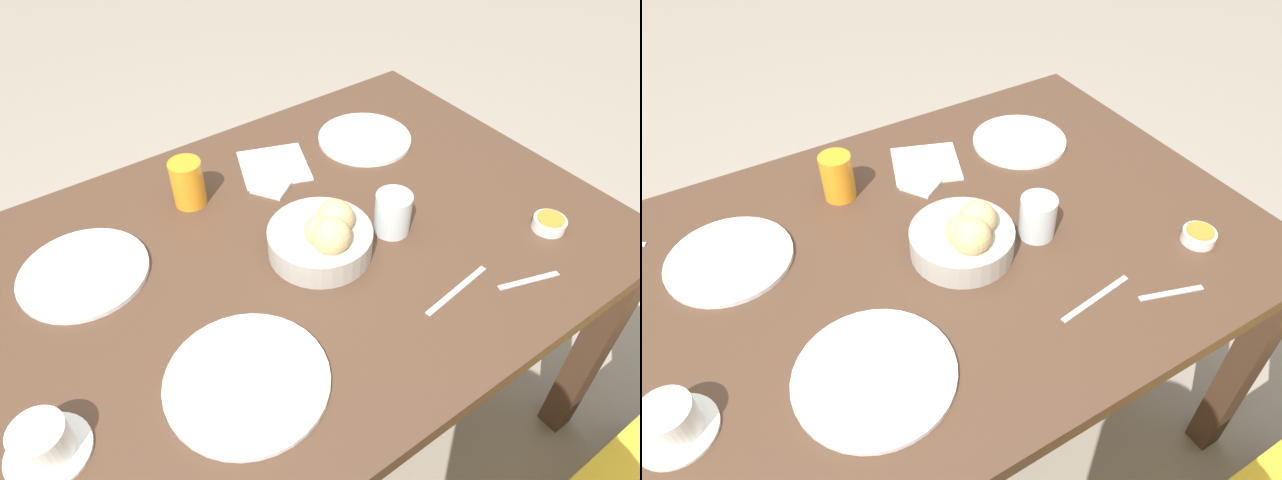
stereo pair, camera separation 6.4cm
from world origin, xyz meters
TOP-DOWN VIEW (x-y plane):
  - ground_plane at (0.00, 0.00)m, footprint 10.00×10.00m
  - dining_table at (0.00, 0.00)m, footprint 1.35×0.90m
  - bread_basket at (-0.06, 0.05)m, footprint 0.20×0.20m
  - plate_near_left at (-0.37, -0.21)m, footprint 0.23×0.23m
  - plate_near_right at (0.34, -0.16)m, footprint 0.24×0.24m
  - plate_far_center at (0.21, 0.22)m, footprint 0.27×0.27m
  - juice_glass at (0.08, -0.24)m, footprint 0.07×0.07m
  - water_tumbler at (-0.21, 0.08)m, footprint 0.07×0.07m
  - coffee_cup at (0.50, 0.15)m, footprint 0.12×0.12m
  - jam_bowl_honey at (-0.48, 0.26)m, footprint 0.07×0.07m
  - fork_silver at (-0.20, 0.27)m, footprint 0.17×0.03m
  - spoon_coffee at (-0.33, 0.33)m, footprint 0.12×0.05m
  - napkin at (-0.13, -0.25)m, footprint 0.20×0.20m
  - cell_phone at (-0.12, -0.21)m, footprint 0.17×0.14m

SIDE VIEW (x-z plane):
  - ground_plane at x=0.00m, z-range 0.00..0.00m
  - dining_table at x=0.00m, z-range 0.27..0.98m
  - fork_silver at x=-0.20m, z-range 0.71..0.72m
  - spoon_coffee at x=-0.33m, z-range 0.71..0.72m
  - napkin at x=-0.13m, z-range 0.71..0.72m
  - cell_phone at x=-0.12m, z-range 0.71..0.72m
  - plate_near_left at x=-0.37m, z-range 0.71..0.72m
  - plate_near_right at x=0.34m, z-range 0.71..0.72m
  - plate_far_center at x=0.21m, z-range 0.71..0.72m
  - jam_bowl_honey at x=-0.48m, z-range 0.71..0.74m
  - coffee_cup at x=0.50m, z-range 0.71..0.77m
  - bread_basket at x=-0.06m, z-range 0.70..0.81m
  - water_tumbler at x=-0.21m, z-range 0.71..0.80m
  - juice_glass at x=0.08m, z-range 0.71..0.82m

